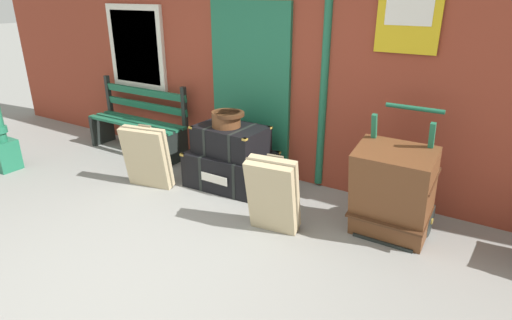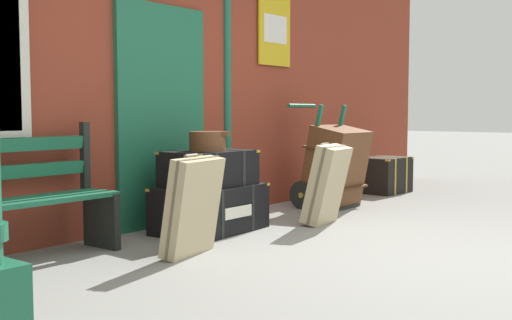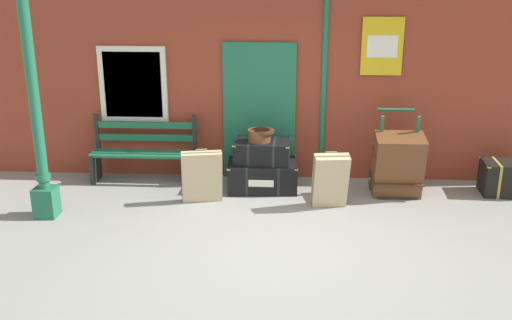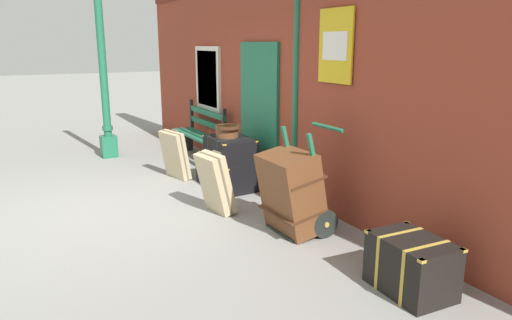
{
  "view_description": "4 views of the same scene",
  "coord_description": "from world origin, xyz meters",
  "px_view_note": "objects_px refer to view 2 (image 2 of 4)",
  "views": [
    {
      "loc": [
        2.5,
        -1.91,
        2.2
      ],
      "look_at": [
        0.28,
        1.64,
        0.52
      ],
      "focal_mm": 29.66,
      "sensor_mm": 36.0,
      "label": 1
    },
    {
      "loc": [
        -4.48,
        -1.99,
        1.09
      ],
      "look_at": [
        0.24,
        1.71,
        0.64
      ],
      "focal_mm": 44.4,
      "sensor_mm": 36.0,
      "label": 2
    },
    {
      "loc": [
        0.15,
        -6.19,
        3.07
      ],
      "look_at": [
        -0.31,
        1.63,
        0.53
      ],
      "focal_mm": 40.68,
      "sensor_mm": 36.0,
      "label": 3
    },
    {
      "loc": [
        5.89,
        -1.03,
        2.08
      ],
      "look_at": [
        0.71,
        1.82,
        0.61
      ],
      "focal_mm": 33.07,
      "sensor_mm": 36.0,
      "label": 4
    }
  ],
  "objects_px": {
    "large_brown_trunk": "(336,167)",
    "round_hatbox": "(208,140)",
    "suitcase_olive": "(327,184)",
    "steamer_trunk_base": "(210,208)",
    "steamer_trunk_middle": "(209,168)",
    "suitcase_umber": "(193,206)",
    "porters_trolley": "(322,183)",
    "platform_bench": "(10,203)",
    "corner_trunk": "(385,175)"
  },
  "relations": [
    {
      "from": "large_brown_trunk",
      "to": "round_hatbox",
      "type": "bearing_deg",
      "value": 175.53
    },
    {
      "from": "round_hatbox",
      "to": "suitcase_olive",
      "type": "height_order",
      "value": "round_hatbox"
    },
    {
      "from": "steamer_trunk_base",
      "to": "steamer_trunk_middle",
      "type": "xyz_separation_m",
      "value": [
        -0.0,
        0.01,
        0.37
      ]
    },
    {
      "from": "large_brown_trunk",
      "to": "suitcase_olive",
      "type": "relative_size",
      "value": 1.19
    },
    {
      "from": "round_hatbox",
      "to": "suitcase_umber",
      "type": "height_order",
      "value": "round_hatbox"
    },
    {
      "from": "porters_trolley",
      "to": "suitcase_umber",
      "type": "bearing_deg",
      "value": -168.23
    },
    {
      "from": "steamer_trunk_middle",
      "to": "suitcase_umber",
      "type": "relative_size",
      "value": 1.07
    },
    {
      "from": "round_hatbox",
      "to": "suitcase_umber",
      "type": "bearing_deg",
      "value": -144.66
    },
    {
      "from": "large_brown_trunk",
      "to": "suitcase_umber",
      "type": "bearing_deg",
      "value": -171.82
    },
    {
      "from": "platform_bench",
      "to": "steamer_trunk_base",
      "type": "distance_m",
      "value": 1.85
    },
    {
      "from": "steamer_trunk_base",
      "to": "round_hatbox",
      "type": "bearing_deg",
      "value": -161.09
    },
    {
      "from": "suitcase_olive",
      "to": "corner_trunk",
      "type": "distance_m",
      "value": 2.67
    },
    {
      "from": "corner_trunk",
      "to": "porters_trolley",
      "type": "bearing_deg",
      "value": -179.84
    },
    {
      "from": "large_brown_trunk",
      "to": "corner_trunk",
      "type": "relative_size",
      "value": 1.32
    },
    {
      "from": "suitcase_olive",
      "to": "corner_trunk",
      "type": "bearing_deg",
      "value": 14.53
    },
    {
      "from": "platform_bench",
      "to": "steamer_trunk_base",
      "type": "bearing_deg",
      "value": -8.64
    },
    {
      "from": "suitcase_umber",
      "to": "suitcase_olive",
      "type": "relative_size",
      "value": 0.98
    },
    {
      "from": "round_hatbox",
      "to": "corner_trunk",
      "type": "height_order",
      "value": "round_hatbox"
    },
    {
      "from": "suitcase_umber",
      "to": "large_brown_trunk",
      "type": "bearing_deg",
      "value": 8.18
    },
    {
      "from": "steamer_trunk_middle",
      "to": "round_hatbox",
      "type": "relative_size",
      "value": 2.15
    },
    {
      "from": "round_hatbox",
      "to": "suitcase_olive",
      "type": "relative_size",
      "value": 0.48
    },
    {
      "from": "suitcase_olive",
      "to": "platform_bench",
      "type": "bearing_deg",
      "value": 161.45
    },
    {
      "from": "steamer_trunk_middle",
      "to": "steamer_trunk_base",
      "type": "bearing_deg",
      "value": -76.39
    },
    {
      "from": "large_brown_trunk",
      "to": "suitcase_olive",
      "type": "bearing_deg",
      "value": -153.59
    },
    {
      "from": "steamer_trunk_base",
      "to": "suitcase_umber",
      "type": "relative_size",
      "value": 1.35
    },
    {
      "from": "platform_bench",
      "to": "large_brown_trunk",
      "type": "xyz_separation_m",
      "value": [
        3.75,
        -0.44,
        0.03
      ]
    },
    {
      "from": "suitcase_olive",
      "to": "steamer_trunk_base",
      "type": "bearing_deg",
      "value": 145.59
    },
    {
      "from": "platform_bench",
      "to": "porters_trolley",
      "type": "relative_size",
      "value": 1.35
    },
    {
      "from": "suitcase_olive",
      "to": "large_brown_trunk",
      "type": "bearing_deg",
      "value": 26.41
    },
    {
      "from": "suitcase_umber",
      "to": "corner_trunk",
      "type": "bearing_deg",
      "value": 7.56
    },
    {
      "from": "round_hatbox",
      "to": "suitcase_umber",
      "type": "relative_size",
      "value": 0.5
    },
    {
      "from": "platform_bench",
      "to": "steamer_trunk_middle",
      "type": "xyz_separation_m",
      "value": [
        1.81,
        -0.26,
        0.14
      ]
    },
    {
      "from": "porters_trolley",
      "to": "corner_trunk",
      "type": "distance_m",
      "value": 1.6
    },
    {
      "from": "porters_trolley",
      "to": "large_brown_trunk",
      "type": "xyz_separation_m",
      "value": [
        0.0,
        -0.18,
        0.2
      ]
    },
    {
      "from": "steamer_trunk_base",
      "to": "steamer_trunk_middle",
      "type": "height_order",
      "value": "steamer_trunk_middle"
    },
    {
      "from": "corner_trunk",
      "to": "suitcase_umber",
      "type": "bearing_deg",
      "value": -172.44
    },
    {
      "from": "suitcase_umber",
      "to": "platform_bench",
      "type": "bearing_deg",
      "value": 140.26
    },
    {
      "from": "steamer_trunk_middle",
      "to": "corner_trunk",
      "type": "relative_size",
      "value": 1.15
    },
    {
      "from": "steamer_trunk_base",
      "to": "porters_trolley",
      "type": "height_order",
      "value": "porters_trolley"
    },
    {
      "from": "porters_trolley",
      "to": "corner_trunk",
      "type": "height_order",
      "value": "porters_trolley"
    },
    {
      "from": "platform_bench",
      "to": "steamer_trunk_base",
      "type": "xyz_separation_m",
      "value": [
        1.82,
        -0.28,
        -0.23
      ]
    },
    {
      "from": "suitcase_umber",
      "to": "porters_trolley",
      "type": "bearing_deg",
      "value": 11.77
    },
    {
      "from": "round_hatbox",
      "to": "suitcase_olive",
      "type": "xyz_separation_m",
      "value": [
        0.99,
        -0.64,
        -0.45
      ]
    },
    {
      "from": "steamer_trunk_base",
      "to": "corner_trunk",
      "type": "xyz_separation_m",
      "value": [
        3.54,
        0.02,
        0.03
      ]
    },
    {
      "from": "corner_trunk",
      "to": "round_hatbox",
      "type": "bearing_deg",
      "value": -179.56
    },
    {
      "from": "platform_bench",
      "to": "suitcase_olive",
      "type": "distance_m",
      "value": 2.92
    },
    {
      "from": "round_hatbox",
      "to": "suitcase_olive",
      "type": "bearing_deg",
      "value": -32.94
    },
    {
      "from": "porters_trolley",
      "to": "suitcase_umber",
      "type": "xyz_separation_m",
      "value": [
        -2.75,
        -0.57,
        0.11
      ]
    },
    {
      "from": "suitcase_umber",
      "to": "corner_trunk",
      "type": "xyz_separation_m",
      "value": [
        4.35,
        0.58,
        -0.14
      ]
    },
    {
      "from": "corner_trunk",
      "to": "platform_bench",
      "type": "bearing_deg",
      "value": 177.21
    }
  ]
}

